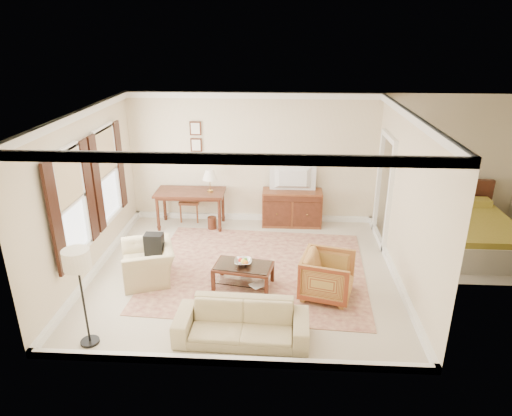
# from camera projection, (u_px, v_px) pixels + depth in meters

# --- Properties ---
(room_shell) EXTENTS (5.51, 5.01, 2.91)m
(room_shell) POSITION_uv_depth(u_px,v_px,m) (243.00, 139.00, 7.43)
(room_shell) COLOR beige
(room_shell) RESTS_ON ground
(annex_bedroom) EXTENTS (3.00, 2.70, 2.90)m
(annex_bedroom) POSITION_uv_depth(u_px,v_px,m) (474.00, 235.00, 9.05)
(annex_bedroom) COLOR beige
(annex_bedroom) RESTS_ON ground
(window_front) EXTENTS (0.12, 1.56, 1.80)m
(window_front) POSITION_uv_depth(u_px,v_px,m) (71.00, 204.00, 7.26)
(window_front) COLOR #CCB284
(window_front) RESTS_ON room_shell
(window_rear) EXTENTS (0.12, 1.56, 1.80)m
(window_rear) POSITION_uv_depth(u_px,v_px,m) (107.00, 174.00, 8.75)
(window_rear) COLOR #CCB284
(window_rear) RESTS_ON room_shell
(doorway) EXTENTS (0.10, 1.12, 2.25)m
(doorway) POSITION_uv_depth(u_px,v_px,m) (383.00, 192.00, 9.19)
(doorway) COLOR white
(doorway) RESTS_ON room_shell
(rug) EXTENTS (4.10, 3.58, 0.01)m
(rug) POSITION_uv_depth(u_px,v_px,m) (257.00, 269.00, 8.43)
(rug) COLOR maroon
(rug) RESTS_ON room_shell
(writing_desk) EXTENTS (1.51, 0.75, 0.82)m
(writing_desk) POSITION_uv_depth(u_px,v_px,m) (190.00, 196.00, 10.03)
(writing_desk) COLOR #502517
(writing_desk) RESTS_ON room_shell
(desk_chair) EXTENTS (0.47, 0.47, 1.05)m
(desk_chair) POSITION_uv_depth(u_px,v_px,m) (190.00, 198.00, 10.43)
(desk_chair) COLOR brown
(desk_chair) RESTS_ON room_shell
(desk_lamp) EXTENTS (0.32, 0.32, 0.50)m
(desk_lamp) POSITION_uv_depth(u_px,v_px,m) (210.00, 181.00, 9.87)
(desk_lamp) COLOR silver
(desk_lamp) RESTS_ON writing_desk
(framed_prints) EXTENTS (0.25, 0.04, 0.68)m
(framed_prints) POSITION_uv_depth(u_px,v_px,m) (196.00, 136.00, 9.98)
(framed_prints) COLOR #502517
(framed_prints) RESTS_ON room_shell
(sideboard) EXTENTS (1.32, 0.51, 0.81)m
(sideboard) POSITION_uv_depth(u_px,v_px,m) (292.00, 208.00, 10.20)
(sideboard) COLOR brown
(sideboard) RESTS_ON room_shell
(tv) EXTENTS (0.96, 0.55, 0.13)m
(tv) POSITION_uv_depth(u_px,v_px,m) (293.00, 170.00, 9.85)
(tv) COLOR black
(tv) RESTS_ON sideboard
(coffee_table) EXTENTS (1.06, 0.73, 0.42)m
(coffee_table) POSITION_uv_depth(u_px,v_px,m) (243.00, 270.00, 7.78)
(coffee_table) COLOR #502517
(coffee_table) RESTS_ON room_shell
(fruit_bowl) EXTENTS (0.42, 0.42, 0.10)m
(fruit_bowl) POSITION_uv_depth(u_px,v_px,m) (243.00, 261.00, 7.75)
(fruit_bowl) COLOR silver
(fruit_bowl) RESTS_ON coffee_table
(book_a) EXTENTS (0.28, 0.04, 0.38)m
(book_a) POSITION_uv_depth(u_px,v_px,m) (241.00, 274.00, 7.96)
(book_a) COLOR brown
(book_a) RESTS_ON coffee_table
(book_b) EXTENTS (0.20, 0.23, 0.38)m
(book_b) POSITION_uv_depth(u_px,v_px,m) (255.00, 282.00, 7.72)
(book_b) COLOR brown
(book_b) RESTS_ON coffee_table
(striped_armchair) EXTENTS (0.94, 0.97, 0.83)m
(striped_armchair) POSITION_uv_depth(u_px,v_px,m) (327.00, 274.00, 7.46)
(striped_armchair) COLOR brown
(striped_armchair) RESTS_ON room_shell
(club_armchair) EXTENTS (0.93, 1.15, 0.87)m
(club_armchair) POSITION_uv_depth(u_px,v_px,m) (148.00, 257.00, 7.97)
(club_armchair) COLOR #C6B385
(club_armchair) RESTS_ON room_shell
(backpack) EXTENTS (0.31, 0.37, 0.40)m
(backpack) POSITION_uv_depth(u_px,v_px,m) (154.00, 242.00, 7.97)
(backpack) COLOR black
(backpack) RESTS_ON club_armchair
(sofa) EXTENTS (1.91, 0.61, 0.74)m
(sofa) POSITION_uv_depth(u_px,v_px,m) (242.00, 317.00, 6.43)
(sofa) COLOR #C6B385
(sofa) RESTS_ON room_shell
(floor_lamp) EXTENTS (0.36, 0.36, 1.48)m
(floor_lamp) POSITION_uv_depth(u_px,v_px,m) (78.00, 267.00, 6.03)
(floor_lamp) COLOR black
(floor_lamp) RESTS_ON room_shell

